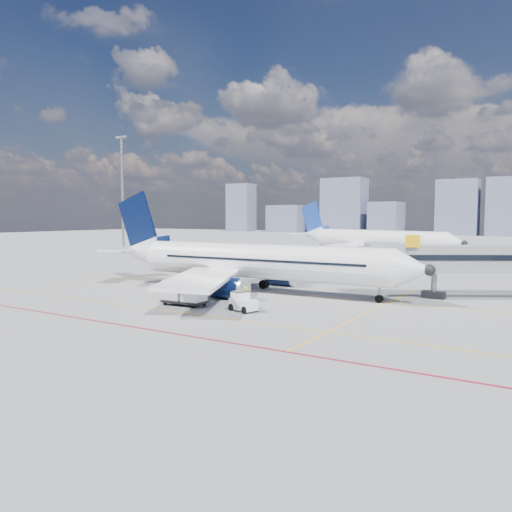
{
  "coord_description": "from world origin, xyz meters",
  "views": [
    {
      "loc": [
        27.84,
        -37.61,
        8.03
      ],
      "look_at": [
        1.0,
        5.44,
        4.0
      ],
      "focal_mm": 35.0,
      "sensor_mm": 36.0,
      "label": 1
    }
  ],
  "objects_px": {
    "second_aircraft": "(371,240)",
    "belt_loader": "(175,283)",
    "main_aircraft": "(247,261)",
    "cargo_dolly": "(185,292)",
    "baggage_tug": "(243,302)",
    "ramp_worker": "(247,297)"
  },
  "relations": [
    {
      "from": "second_aircraft",
      "to": "belt_loader",
      "type": "relative_size",
      "value": 7.03
    },
    {
      "from": "baggage_tug",
      "to": "second_aircraft",
      "type": "bearing_deg",
      "value": 117.6
    },
    {
      "from": "belt_loader",
      "to": "second_aircraft",
      "type": "bearing_deg",
      "value": 100.45
    },
    {
      "from": "main_aircraft",
      "to": "belt_loader",
      "type": "relative_size",
      "value": 6.8
    },
    {
      "from": "second_aircraft",
      "to": "ramp_worker",
      "type": "xyz_separation_m",
      "value": [
        10.69,
        -63.61,
        -2.28
      ]
    },
    {
      "from": "cargo_dolly",
      "to": "belt_loader",
      "type": "height_order",
      "value": "belt_loader"
    },
    {
      "from": "baggage_tug",
      "to": "cargo_dolly",
      "type": "height_order",
      "value": "cargo_dolly"
    },
    {
      "from": "main_aircraft",
      "to": "second_aircraft",
      "type": "xyz_separation_m",
      "value": [
        -5.3,
        55.23,
        -0.0
      ]
    },
    {
      "from": "cargo_dolly",
      "to": "ramp_worker",
      "type": "distance_m",
      "value": 5.76
    },
    {
      "from": "main_aircraft",
      "to": "baggage_tug",
      "type": "distance_m",
      "value": 11.66
    },
    {
      "from": "belt_loader",
      "to": "ramp_worker",
      "type": "relative_size",
      "value": 2.99
    },
    {
      "from": "baggage_tug",
      "to": "main_aircraft",
      "type": "bearing_deg",
      "value": 138.94
    },
    {
      "from": "main_aircraft",
      "to": "belt_loader",
      "type": "xyz_separation_m",
      "value": [
        -8.18,
        -2.29,
        -2.64
      ]
    },
    {
      "from": "main_aircraft",
      "to": "belt_loader",
      "type": "distance_m",
      "value": 8.89
    },
    {
      "from": "second_aircraft",
      "to": "baggage_tug",
      "type": "relative_size",
      "value": 14.55
    },
    {
      "from": "main_aircraft",
      "to": "second_aircraft",
      "type": "relative_size",
      "value": 0.97
    },
    {
      "from": "baggage_tug",
      "to": "cargo_dolly",
      "type": "bearing_deg",
      "value": -157.06
    },
    {
      "from": "second_aircraft",
      "to": "ramp_worker",
      "type": "bearing_deg",
      "value": -62.57
    },
    {
      "from": "second_aircraft",
      "to": "baggage_tug",
      "type": "xyz_separation_m",
      "value": [
        11.2,
        -65.0,
        -2.41
      ]
    },
    {
      "from": "second_aircraft",
      "to": "baggage_tug",
      "type": "bearing_deg",
      "value": -62.33
    },
    {
      "from": "belt_loader",
      "to": "cargo_dolly",
      "type": "bearing_deg",
      "value": -31.23
    },
    {
      "from": "main_aircraft",
      "to": "cargo_dolly",
      "type": "bearing_deg",
      "value": -91.7
    }
  ]
}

